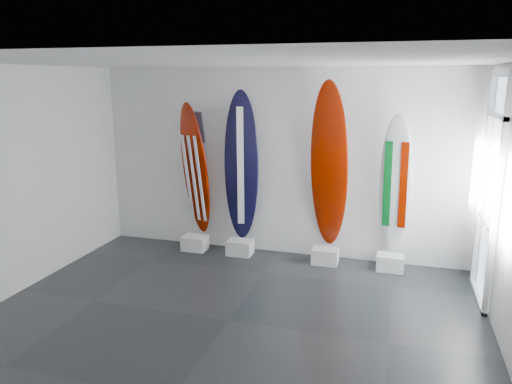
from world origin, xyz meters
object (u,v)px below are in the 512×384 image
(surfboard_swiss, at_px, (329,166))
(surfboard_italy, at_px, (395,185))
(surfboard_usa, at_px, (195,170))
(surfboard_navy, at_px, (241,167))

(surfboard_swiss, height_order, surfboard_italy, surfboard_swiss)
(surfboard_swiss, bearing_deg, surfboard_italy, 8.55)
(surfboard_usa, height_order, surfboard_swiss, surfboard_swiss)
(surfboard_usa, xyz_separation_m, surfboard_navy, (0.80, 0.00, 0.10))
(surfboard_usa, distance_m, surfboard_swiss, 2.21)
(surfboard_navy, bearing_deg, surfboard_usa, 170.82)
(surfboard_usa, relative_size, surfboard_swiss, 0.87)
(surfboard_swiss, distance_m, surfboard_italy, 1.01)
(surfboard_usa, xyz_separation_m, surfboard_swiss, (2.20, 0.00, 0.18))
(surfboard_italy, bearing_deg, surfboard_navy, -169.06)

